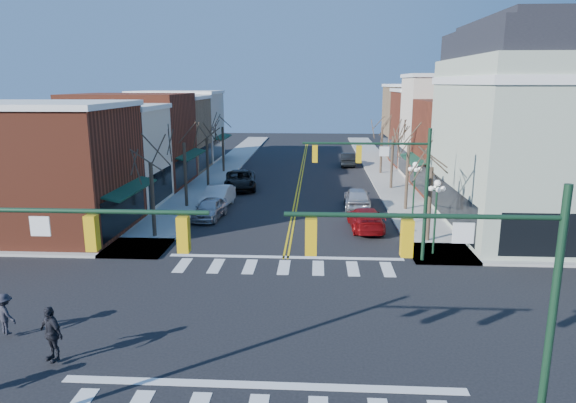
% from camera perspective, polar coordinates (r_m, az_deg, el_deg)
% --- Properties ---
extents(ground, '(160.00, 160.00, 0.00)m').
position_cam_1_polar(ground, '(21.45, -1.56, -13.08)').
color(ground, black).
rests_on(ground, ground).
extents(sidewalk_left, '(3.50, 70.00, 0.15)m').
position_cam_1_polar(sidewalk_left, '(41.62, -11.31, -0.23)').
color(sidewalk_left, '#9E9B93').
rests_on(sidewalk_left, ground).
extents(sidewalk_right, '(3.50, 70.00, 0.15)m').
position_cam_1_polar(sidewalk_right, '(40.91, 13.16, -0.55)').
color(sidewalk_right, '#9E9B93').
rests_on(sidewalk_right, ground).
extents(bldg_left_brick_a, '(10.00, 8.50, 8.00)m').
position_cam_1_polar(bldg_left_brick_a, '(35.80, -25.46, 3.02)').
color(bldg_left_brick_a, maroon).
rests_on(bldg_left_brick_a, ground).
extents(bldg_left_stucco_a, '(10.00, 7.00, 7.50)m').
position_cam_1_polar(bldg_left_stucco_a, '(42.71, -20.52, 4.55)').
color(bldg_left_stucco_a, beige).
rests_on(bldg_left_stucco_a, ground).
extents(bldg_left_brick_b, '(10.00, 9.00, 8.50)m').
position_cam_1_polar(bldg_left_brick_b, '(50.02, -16.93, 6.51)').
color(bldg_left_brick_b, maroon).
rests_on(bldg_left_brick_b, ground).
extents(bldg_left_tan, '(10.00, 7.50, 7.80)m').
position_cam_1_polar(bldg_left_tan, '(57.83, -14.12, 7.14)').
color(bldg_left_tan, '#957652').
rests_on(bldg_left_tan, ground).
extents(bldg_left_stucco_b, '(10.00, 8.00, 8.20)m').
position_cam_1_polar(bldg_left_stucco_b, '(65.22, -12.11, 8.05)').
color(bldg_left_stucco_b, beige).
rests_on(bldg_left_stucco_b, ground).
extents(bldg_right_brick_a, '(10.00, 8.50, 8.00)m').
position_cam_1_polar(bldg_right_brick_a, '(47.33, 20.35, 5.62)').
color(bldg_right_brick_a, maroon).
rests_on(bldg_right_brick_a, ground).
extents(bldg_right_stucco, '(10.00, 7.00, 10.00)m').
position_cam_1_polar(bldg_right_stucco, '(54.65, 18.10, 7.73)').
color(bldg_right_stucco, beige).
rests_on(bldg_right_stucco, ground).
extents(bldg_right_brick_b, '(10.00, 8.00, 8.50)m').
position_cam_1_polar(bldg_right_brick_b, '(61.97, 16.32, 7.71)').
color(bldg_right_brick_b, maroon).
rests_on(bldg_right_brick_b, ground).
extents(bldg_right_tan, '(10.00, 8.00, 9.00)m').
position_cam_1_polar(bldg_right_tan, '(69.75, 14.88, 8.54)').
color(bldg_right_tan, '#957652').
rests_on(bldg_right_tan, ground).
extents(victorian_corner, '(12.25, 14.25, 13.30)m').
position_cam_1_polar(victorian_corner, '(36.91, 27.20, 7.28)').
color(victorian_corner, '#A5B29A').
rests_on(victorian_corner, ground).
extents(traffic_mast_near_left, '(6.60, 0.28, 7.20)m').
position_cam_1_polar(traffic_mast_near_left, '(14.61, -26.79, -7.32)').
color(traffic_mast_near_left, '#14331E').
rests_on(traffic_mast_near_left, ground).
extents(traffic_mast_near_right, '(6.60, 0.28, 7.20)m').
position_cam_1_polar(traffic_mast_near_right, '(13.28, 20.24, -8.68)').
color(traffic_mast_near_right, '#14331E').
rests_on(traffic_mast_near_right, ground).
extents(traffic_mast_far_right, '(6.60, 0.28, 7.20)m').
position_cam_1_polar(traffic_mast_far_right, '(27.28, 11.41, 2.78)').
color(traffic_mast_far_right, '#14331E').
rests_on(traffic_mast_far_right, ground).
extents(lamppost_corner, '(0.36, 0.36, 4.33)m').
position_cam_1_polar(lamppost_corner, '(29.18, 16.13, -0.32)').
color(lamppost_corner, '#14331E').
rests_on(lamppost_corner, ground).
extents(lamppost_midblock, '(0.36, 0.36, 4.33)m').
position_cam_1_polar(lamppost_midblock, '(35.40, 13.86, 2.10)').
color(lamppost_midblock, '#14331E').
rests_on(lamppost_midblock, ground).
extents(tree_left_a, '(0.24, 0.24, 4.76)m').
position_cam_1_polar(tree_left_a, '(32.60, -14.80, 0.08)').
color(tree_left_a, '#382B21').
rests_on(tree_left_a, ground).
extents(tree_left_b, '(0.24, 0.24, 5.04)m').
position_cam_1_polar(tree_left_b, '(40.10, -11.33, 2.84)').
color(tree_left_b, '#382B21').
rests_on(tree_left_b, ground).
extents(tree_left_c, '(0.24, 0.24, 4.55)m').
position_cam_1_polar(tree_left_c, '(47.81, -8.94, 4.25)').
color(tree_left_c, '#382B21').
rests_on(tree_left_c, ground).
extents(tree_left_d, '(0.24, 0.24, 4.90)m').
position_cam_1_polar(tree_left_d, '(55.56, -7.22, 5.70)').
color(tree_left_d, '#382B21').
rests_on(tree_left_d, ground).
extents(tree_right_a, '(0.24, 0.24, 4.62)m').
position_cam_1_polar(tree_right_a, '(31.74, 15.43, -0.43)').
color(tree_right_a, '#382B21').
rests_on(tree_right_a, ground).
extents(tree_right_b, '(0.24, 0.24, 5.18)m').
position_cam_1_polar(tree_right_b, '(39.38, 13.09, 2.67)').
color(tree_right_b, '#382B21').
rests_on(tree_right_b, ground).
extents(tree_right_c, '(0.24, 0.24, 4.83)m').
position_cam_1_polar(tree_right_c, '(47.20, 11.47, 4.21)').
color(tree_right_c, '#382B21').
rests_on(tree_right_c, ground).
extents(tree_right_d, '(0.24, 0.24, 4.97)m').
position_cam_1_polar(tree_right_d, '(55.05, 10.33, 5.56)').
color(tree_right_d, '#382B21').
rests_on(tree_right_d, ground).
extents(car_left_near, '(2.22, 4.49, 1.47)m').
position_cam_1_polar(car_left_near, '(36.87, -8.68, -0.78)').
color(car_left_near, '#ACACB0').
rests_on(car_left_near, ground).
extents(car_left_mid, '(2.08, 5.13, 1.66)m').
position_cam_1_polar(car_left_mid, '(40.09, -7.83, 0.50)').
color(car_left_mid, silver).
rests_on(car_left_mid, ground).
extents(car_left_far, '(3.52, 6.29, 1.66)m').
position_cam_1_polar(car_left_far, '(46.91, -5.32, 2.40)').
color(car_left_far, black).
rests_on(car_left_far, ground).
extents(car_right_near, '(2.33, 5.14, 1.46)m').
position_cam_1_polar(car_right_near, '(34.15, 8.60, -1.90)').
color(car_right_near, maroon).
rests_on(car_right_near, ground).
extents(car_right_mid, '(2.03, 4.86, 1.64)m').
position_cam_1_polar(car_right_mid, '(39.88, 7.71, 0.43)').
color(car_right_mid, '#B5B5BA').
rests_on(car_right_mid, ground).
extents(car_right_far, '(1.72, 4.66, 1.52)m').
position_cam_1_polar(car_right_far, '(60.39, 6.65, 4.68)').
color(car_right_far, black).
rests_on(car_right_far, ground).
extents(pedestrian_dark_a, '(1.24, 0.98, 1.96)m').
position_cam_1_polar(pedestrian_dark_a, '(19.73, -24.83, -13.16)').
color(pedestrian_dark_a, black).
rests_on(pedestrian_dark_a, sidewalk_left).
extents(pedestrian_dark_b, '(1.19, 1.00, 1.60)m').
position_cam_1_polar(pedestrian_dark_b, '(22.48, -28.90, -10.88)').
color(pedestrian_dark_b, black).
rests_on(pedestrian_dark_b, sidewalk_left).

